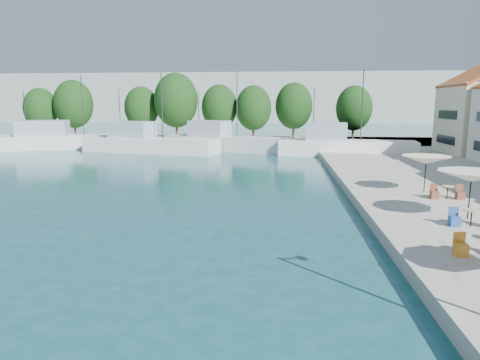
# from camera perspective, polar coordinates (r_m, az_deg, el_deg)

# --- Properties ---
(quay_far) EXTENTS (90.00, 16.00, 0.60)m
(quay_far) POSITION_cam_1_polar(r_m,az_deg,el_deg) (65.89, -3.00, 5.16)
(quay_far) COLOR gray
(quay_far) RESTS_ON ground
(hill_west) EXTENTS (180.00, 40.00, 16.00)m
(hill_west) POSITION_cam_1_polar(r_m,az_deg,el_deg) (161.09, -5.99, 10.75)
(hill_west) COLOR #95A398
(hill_west) RESTS_ON ground
(hill_east) EXTENTS (140.00, 40.00, 12.00)m
(hill_east) POSITION_cam_1_polar(r_m,az_deg,el_deg) (182.04, 17.86, 9.62)
(hill_east) COLOR #95A398
(hill_east) RESTS_ON ground
(trawler_01) EXTENTS (21.37, 11.53, 10.20)m
(trawler_01) POSITION_cam_1_polar(r_m,az_deg,el_deg) (62.90, -22.37, 4.89)
(trawler_01) COLOR silver
(trawler_01) RESTS_ON ground
(trawler_02) EXTENTS (17.52, 7.84, 10.20)m
(trawler_02) POSITION_cam_1_polar(r_m,az_deg,el_deg) (54.82, -12.20, 4.76)
(trawler_02) COLOR silver
(trawler_02) RESTS_ON ground
(trawler_03) EXTENTS (16.68, 9.61, 10.20)m
(trawler_03) POSITION_cam_1_polar(r_m,az_deg,el_deg) (56.07, -2.28, 5.09)
(trawler_03) COLOR silver
(trawler_03) RESTS_ON ground
(trawler_04) EXTENTS (15.85, 6.02, 10.20)m
(trawler_04) POSITION_cam_1_polar(r_m,az_deg,el_deg) (51.36, 13.55, 4.36)
(trawler_04) COLOR white
(trawler_04) RESTS_ON ground
(tree_01) EXTENTS (5.40, 5.40, 7.99)m
(tree_01) POSITION_cam_1_polar(r_m,az_deg,el_deg) (78.62, -25.04, 8.62)
(tree_01) COLOR #3F2B19
(tree_01) RESTS_ON quay_far
(tree_02) EXTENTS (6.27, 6.27, 9.28)m
(tree_02) POSITION_cam_1_polar(r_m,az_deg,el_deg) (76.24, -21.32, 9.41)
(tree_02) COLOR #3F2B19
(tree_02) RESTS_ON quay_far
(tree_03) EXTENTS (5.54, 5.54, 8.20)m
(tree_03) POSITION_cam_1_polar(r_m,az_deg,el_deg) (72.88, -13.00, 9.35)
(tree_03) COLOR #3F2B19
(tree_03) RESTS_ON quay_far
(tree_04) EXTENTS (6.94, 6.94, 10.28)m
(tree_04) POSITION_cam_1_polar(r_m,az_deg,el_deg) (70.05, -8.53, 10.46)
(tree_04) COLOR #3F2B19
(tree_04) RESTS_ON quay_far
(tree_05) EXTENTS (5.70, 5.70, 8.44)m
(tree_05) POSITION_cam_1_polar(r_m,az_deg,el_deg) (69.13, -2.76, 9.68)
(tree_05) COLOR #3F2B19
(tree_05) RESTS_ON quay_far
(tree_06) EXTENTS (5.56, 5.56, 8.24)m
(tree_06) POSITION_cam_1_polar(r_m,az_deg,el_deg) (67.37, 1.81, 9.58)
(tree_06) COLOR #3F2B19
(tree_06) RESTS_ON quay_far
(tree_07) EXTENTS (5.92, 5.92, 8.77)m
(tree_07) POSITION_cam_1_polar(r_m,az_deg,el_deg) (69.91, 7.20, 9.77)
(tree_07) COLOR #3F2B19
(tree_07) RESTS_ON quay_far
(tree_08) EXTENTS (5.54, 5.54, 8.21)m
(tree_08) POSITION_cam_1_polar(r_m,az_deg,el_deg) (69.21, 14.96, 9.25)
(tree_08) COLOR #3F2B19
(tree_08) RESTS_ON quay_far
(umbrella_white) EXTENTS (3.11, 3.11, 2.28)m
(umbrella_white) POSITION_cam_1_polar(r_m,az_deg,el_deg) (22.49, 28.49, 0.42)
(umbrella_white) COLOR black
(umbrella_white) RESTS_ON quay_right
(umbrella_cream) EXTENTS (3.00, 3.00, 2.24)m
(umbrella_cream) POSITION_cam_1_polar(r_m,az_deg,el_deg) (28.43, 23.58, 2.48)
(umbrella_cream) COLOR black
(umbrella_cream) RESTS_ON quay_right
(cafe_table_02) EXTENTS (1.82, 0.70, 0.76)m
(cafe_table_02) POSITION_cam_1_polar(r_m,az_deg,el_deg) (21.48, 28.44, -4.74)
(cafe_table_02) COLOR black
(cafe_table_02) RESTS_ON quay_right
(cafe_table_03) EXTENTS (1.82, 0.70, 0.76)m
(cafe_table_03) POSITION_cam_1_polar(r_m,az_deg,el_deg) (27.03, 25.90, -1.70)
(cafe_table_03) COLOR black
(cafe_table_03) RESTS_ON quay_right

